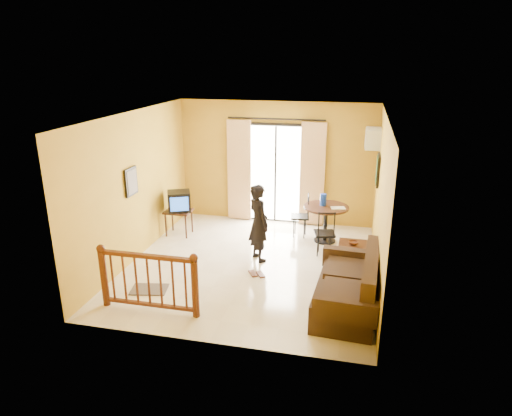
% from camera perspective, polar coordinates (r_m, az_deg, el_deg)
% --- Properties ---
extents(ground, '(5.00, 5.00, 0.00)m').
position_cam_1_polar(ground, '(8.67, -0.63, -7.14)').
color(ground, beige).
rests_on(ground, ground).
extents(room_shell, '(5.00, 5.00, 5.00)m').
position_cam_1_polar(room_shell, '(8.07, -0.67, 3.80)').
color(room_shell, white).
rests_on(room_shell, ground).
extents(balcony_door, '(2.25, 0.14, 2.46)m').
position_cam_1_polar(balcony_door, '(10.51, 2.45, 4.41)').
color(balcony_door, black).
rests_on(balcony_door, ground).
extents(tv_table, '(0.56, 0.46, 0.56)m').
position_cam_1_polar(tv_table, '(10.06, -9.66, -0.70)').
color(tv_table, black).
rests_on(tv_table, ground).
extents(television, '(0.60, 0.58, 0.43)m').
position_cam_1_polar(television, '(9.96, -9.59, 0.85)').
color(television, black).
rests_on(television, tv_table).
extents(picture_left, '(0.05, 0.42, 0.52)m').
position_cam_1_polar(picture_left, '(8.71, -15.33, 3.20)').
color(picture_left, black).
rests_on(picture_left, room_shell).
extents(dining_table, '(0.94, 0.94, 0.78)m').
position_cam_1_polar(dining_table, '(9.62, 8.73, -0.69)').
color(dining_table, black).
rests_on(dining_table, ground).
extents(water_jug, '(0.13, 0.13, 0.25)m').
position_cam_1_polar(water_jug, '(9.58, 8.40, 1.03)').
color(water_jug, '#1537C8').
rests_on(water_jug, dining_table).
extents(serving_tray, '(0.32, 0.24, 0.02)m').
position_cam_1_polar(serving_tray, '(9.46, 10.21, -0.01)').
color(serving_tray, beige).
rests_on(serving_tray, dining_table).
extents(dining_chairs, '(1.07, 1.33, 0.95)m').
position_cam_1_polar(dining_chairs, '(9.61, 6.86, -4.58)').
color(dining_chairs, black).
rests_on(dining_chairs, ground).
extents(air_conditioner, '(0.31, 0.60, 0.40)m').
position_cam_1_polar(air_conditioner, '(9.68, 14.40, 8.44)').
color(air_conditioner, silver).
rests_on(air_conditioner, room_shell).
extents(botanical_print, '(0.05, 0.50, 0.60)m').
position_cam_1_polar(botanical_print, '(9.14, 14.98, 4.60)').
color(botanical_print, black).
rests_on(botanical_print, room_shell).
extents(coffee_table, '(0.52, 0.94, 0.42)m').
position_cam_1_polar(coffee_table, '(8.59, 11.94, -5.78)').
color(coffee_table, black).
rests_on(coffee_table, ground).
extents(bowl, '(0.22, 0.22, 0.06)m').
position_cam_1_polar(bowl, '(8.69, 12.04, -4.29)').
color(bowl, '#4F291B').
rests_on(bowl, coffee_table).
extents(sofa, '(0.99, 1.96, 0.91)m').
position_cam_1_polar(sofa, '(7.28, 11.74, -9.89)').
color(sofa, black).
rests_on(sofa, ground).
extents(standing_person, '(0.63, 0.65, 1.51)m').
position_cam_1_polar(standing_person, '(8.61, 0.32, -1.85)').
color(standing_person, black).
rests_on(standing_person, ground).
extents(stair_balustrade, '(1.63, 0.13, 1.04)m').
position_cam_1_polar(stair_balustrade, '(7.18, -13.34, -8.47)').
color(stair_balustrade, '#471E0F').
rests_on(stair_balustrade, ground).
extents(doormat, '(0.66, 0.50, 0.02)m').
position_cam_1_polar(doormat, '(8.02, -13.20, -9.87)').
color(doormat, '#514841').
rests_on(doormat, ground).
extents(sandals, '(0.36, 0.26, 0.03)m').
position_cam_1_polar(sandals, '(8.31, 0.09, -8.23)').
color(sandals, '#4F291B').
rests_on(sandals, ground).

